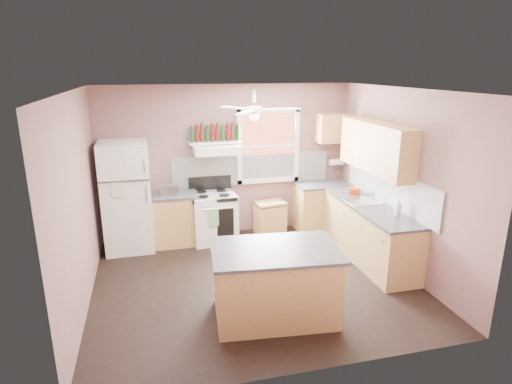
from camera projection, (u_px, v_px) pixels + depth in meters
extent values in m
plane|color=black|center=(254.00, 281.00, 6.20)|extent=(4.50, 4.50, 0.00)
plane|color=white|center=(254.00, 90.00, 5.43)|extent=(4.50, 4.50, 0.00)
cube|color=#795450|center=(227.00, 161.00, 7.70)|extent=(4.50, 0.05, 2.70)
cube|color=#795450|center=(403.00, 181.00, 6.35)|extent=(0.05, 4.00, 2.70)
cube|color=#795450|center=(76.00, 204.00, 5.28)|extent=(0.05, 4.00, 2.70)
cube|color=white|center=(252.00, 169.00, 7.82)|extent=(2.90, 0.03, 0.55)
cube|color=white|center=(388.00, 187.00, 6.67)|extent=(0.03, 2.60, 0.55)
cube|color=brown|center=(268.00, 146.00, 7.76)|extent=(1.00, 0.02, 1.20)
cube|color=white|center=(268.00, 146.00, 7.74)|extent=(1.16, 0.07, 1.36)
cube|color=white|center=(127.00, 197.00, 7.07)|extent=(0.79, 0.77, 1.83)
cube|color=tan|center=(171.00, 220.00, 7.41)|extent=(0.90, 0.60, 0.86)
cube|color=#3D3D3F|center=(170.00, 195.00, 7.28)|extent=(0.92, 0.62, 0.04)
cube|color=silver|center=(170.00, 190.00, 7.17)|extent=(0.31, 0.21, 0.18)
cube|color=white|center=(213.00, 217.00, 7.53)|extent=(0.81, 0.70, 0.86)
cube|color=white|center=(217.00, 149.00, 7.31)|extent=(0.78, 0.50, 0.14)
cube|color=white|center=(215.00, 142.00, 7.40)|extent=(0.90, 0.26, 0.03)
cube|color=tan|center=(270.00, 219.00, 7.92)|extent=(0.58, 0.43, 0.53)
cube|color=tan|center=(322.00, 207.00, 8.07)|extent=(1.00, 0.60, 0.86)
cube|color=tan|center=(368.00, 233.00, 6.81)|extent=(0.60, 2.20, 0.86)
cube|color=#3D3D3F|center=(323.00, 184.00, 7.94)|extent=(1.02, 0.62, 0.04)
cube|color=#3D3D3F|center=(370.00, 207.00, 6.68)|extent=(0.62, 2.22, 0.04)
cube|color=silver|center=(364.00, 202.00, 6.87)|extent=(0.55, 0.45, 0.03)
cylinder|color=silver|center=(373.00, 197.00, 6.88)|extent=(0.03, 0.03, 0.14)
cube|color=tan|center=(376.00, 147.00, 6.65)|extent=(0.33, 1.80, 0.76)
cube|color=tan|center=(333.00, 128.00, 7.82)|extent=(0.60, 0.33, 0.52)
cylinder|color=white|center=(337.00, 162.00, 8.06)|extent=(0.26, 0.12, 0.12)
cube|color=tan|center=(275.00, 284.00, 5.22)|extent=(1.53, 1.05, 0.86)
cube|color=#3D3D3F|center=(276.00, 250.00, 5.09)|extent=(1.62, 1.14, 0.04)
cylinder|color=white|center=(254.00, 110.00, 5.50)|extent=(0.20, 0.20, 0.08)
imported|color=silver|center=(398.00, 207.00, 6.18)|extent=(0.14, 0.14, 0.26)
cube|color=red|center=(354.00, 191.00, 7.25)|extent=(0.21, 0.18, 0.10)
cylinder|color=#143819|center=(192.00, 135.00, 7.26)|extent=(0.06, 0.06, 0.27)
cylinder|color=#590F0F|center=(197.00, 134.00, 7.28)|extent=(0.06, 0.06, 0.29)
cylinder|color=#3F230F|center=(202.00, 133.00, 7.30)|extent=(0.06, 0.06, 0.31)
cylinder|color=#143819|center=(207.00, 134.00, 7.32)|extent=(0.06, 0.06, 0.27)
cylinder|color=#590F0F|center=(213.00, 133.00, 7.34)|extent=(0.06, 0.06, 0.29)
cylinder|color=#3F230F|center=(218.00, 133.00, 7.36)|extent=(0.06, 0.06, 0.31)
cylinder|color=#143819|center=(223.00, 134.00, 7.39)|extent=(0.06, 0.06, 0.27)
cylinder|color=#590F0F|center=(228.00, 133.00, 7.40)|extent=(0.06, 0.06, 0.29)
cylinder|color=#3F230F|center=(233.00, 132.00, 7.42)|extent=(0.06, 0.06, 0.31)
cylinder|color=#143819|center=(238.00, 133.00, 7.45)|extent=(0.06, 0.06, 0.27)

